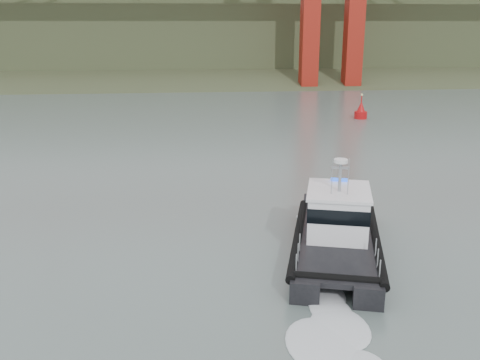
# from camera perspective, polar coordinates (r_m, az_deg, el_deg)

# --- Properties ---
(ground) EXTENTS (400.00, 400.00, 0.00)m
(ground) POSITION_cam_1_polar(r_m,az_deg,el_deg) (24.58, 4.15, -11.75)
(ground) COLOR #52625E
(ground) RESTS_ON ground
(headlands) EXTENTS (500.00, 105.36, 27.12)m
(headlands) POSITION_cam_1_polar(r_m,az_deg,el_deg) (146.94, -4.23, 14.69)
(headlands) COLOR #334125
(headlands) RESTS_ON ground
(patrol_boat) EXTENTS (6.69, 11.53, 5.28)m
(patrol_boat) POSITION_cam_1_polar(r_m,az_deg,el_deg) (28.03, 10.31, -5.33)
(patrol_boat) COLOR black
(patrol_boat) RESTS_ON ground
(nav_buoy) EXTENTS (1.57, 1.57, 3.28)m
(nav_buoy) POSITION_cam_1_polar(r_m,az_deg,el_deg) (68.85, 12.76, 7.12)
(nav_buoy) COLOR #AD0C0E
(nav_buoy) RESTS_ON ground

